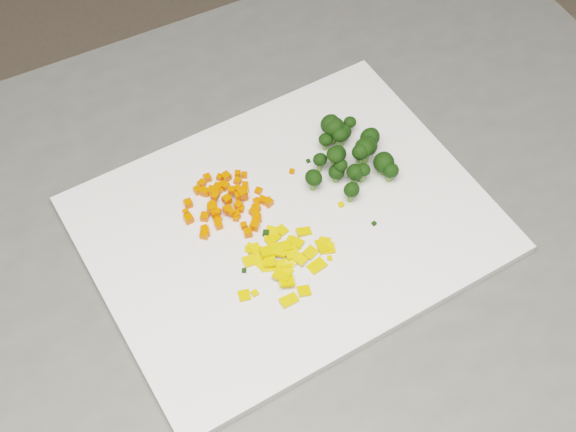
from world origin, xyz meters
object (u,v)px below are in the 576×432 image
cutting_board (288,224)px  pepper_pile (284,263)px  carrot_pile (227,200)px  broccoli_pile (348,150)px  counter_block (261,428)px

cutting_board → pepper_pile: bearing=-122.3°
cutting_board → carrot_pile: 0.07m
carrot_pile → broccoli_pile: (0.14, -0.01, 0.01)m
carrot_pile → counter_block: bearing=-99.6°
cutting_board → broccoli_pile: broccoli_pile is taller
cutting_board → broccoli_pile: bearing=21.1°
counter_block → cutting_board: (0.06, 0.02, 0.46)m
pepper_pile → counter_block: bearing=144.5°
cutting_board → broccoli_pile: size_ratio=3.75×
counter_block → cutting_board: cutting_board is taller
cutting_board → pepper_pile: (-0.03, -0.05, 0.01)m
carrot_pile → pepper_pile: bearing=-79.2°
carrot_pile → pepper_pile: carrot_pile is taller
carrot_pile → cutting_board: bearing=-45.1°
cutting_board → carrot_pile: bearing=134.9°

